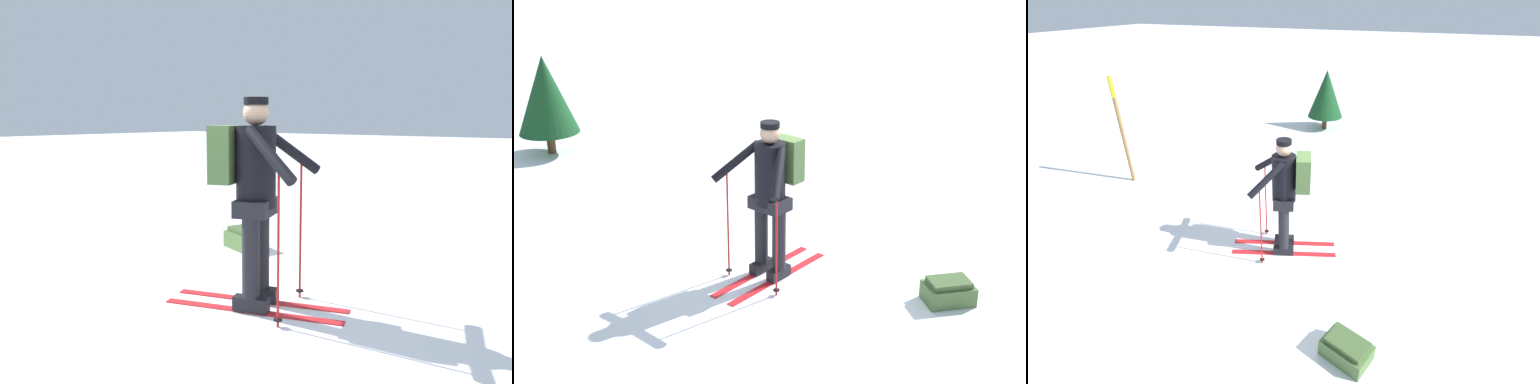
{
  "view_description": "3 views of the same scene",
  "coord_description": "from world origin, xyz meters",
  "views": [
    {
      "loc": [
        3.07,
        -2.98,
        1.62
      ],
      "look_at": [
        0.54,
        0.26,
        1.0
      ],
      "focal_mm": 35.0,
      "sensor_mm": 36.0,
      "label": 1
    },
    {
      "loc": [
        4.12,
        6.4,
        3.79
      ],
      "look_at": [
        0.54,
        0.26,
        1.0
      ],
      "focal_mm": 50.0,
      "sensor_mm": 36.0,
      "label": 2
    },
    {
      "loc": [
        -1.02,
        4.12,
        3.37
      ],
      "look_at": [
        0.54,
        0.26,
        1.0
      ],
      "focal_mm": 24.0,
      "sensor_mm": 36.0,
      "label": 3
    }
  ],
  "objects": [
    {
      "name": "ground_plane",
      "position": [
        0.0,
        0.0,
        0.0
      ],
      "size": [
        80.0,
        80.0,
        0.0
      ],
      "primitive_type": "plane",
      "color": "white"
    },
    {
      "name": "skier",
      "position": [
        0.51,
        0.25,
        1.05
      ],
      "size": [
        1.6,
        1.01,
        1.78
      ],
      "color": "red",
      "rests_on": "ground_plane"
    },
    {
      "name": "dropped_backpack",
      "position": [
        -0.76,
        1.71,
        0.12
      ],
      "size": [
        0.58,
        0.49,
        0.26
      ],
      "color": "#4C6B38",
      "rests_on": "ground_plane"
    },
    {
      "name": "pine_tree",
      "position": [
        1.53,
        -5.37,
        1.01
      ],
      "size": [
        0.99,
        0.99,
        1.66
      ],
      "color": "#4C331E",
      "rests_on": "ground_plane"
    }
  ]
}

